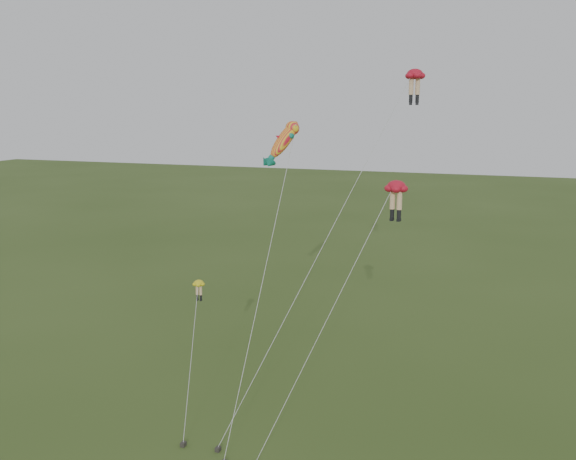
% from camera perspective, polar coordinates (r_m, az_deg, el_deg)
% --- Properties ---
extents(ground, '(300.00, 300.00, 0.00)m').
position_cam_1_polar(ground, '(38.91, -3.87, -18.06)').
color(ground, '#314719').
rests_on(ground, ground).
extents(legs_kite_red_high, '(8.96, 15.66, 21.28)m').
position_cam_1_polar(legs_kite_red_high, '(44.37, 10.92, 12.72)').
color(legs_kite_red_high, red).
rests_on(legs_kite_red_high, ground).
extents(legs_kite_red_mid, '(6.95, 7.03, 15.01)m').
position_cam_1_polar(legs_kite_red_mid, '(34.48, 9.33, 3.06)').
color(legs_kite_red_mid, red).
rests_on(legs_kite_red_mid, ground).
extents(legs_kite_yellow, '(2.30, 6.41, 8.04)m').
position_cam_1_polar(legs_kite_yellow, '(40.90, -8.03, -5.75)').
color(legs_kite_yellow, yellow).
rests_on(legs_kite_yellow, ground).
extents(fish_kite, '(2.25, 9.23, 18.22)m').
position_cam_1_polar(fish_kite, '(38.37, -0.36, 7.87)').
color(fish_kite, yellow).
rests_on(fish_kite, ground).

